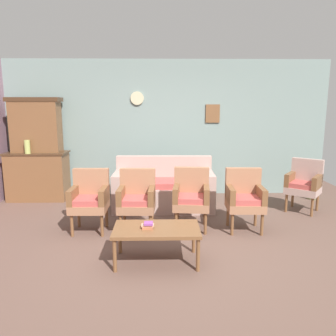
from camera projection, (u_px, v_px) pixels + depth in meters
ground_plane at (172, 246)px, 4.36m from camera, size 7.68×7.68×0.00m
wall_back_with_decor at (168, 128)px, 6.69m from camera, size 6.40×0.09×2.70m
side_cabinet at (38, 176)px, 6.43m from camera, size 1.16×0.55×0.93m
cabinet_upper_hutch at (36, 125)px, 6.32m from camera, size 0.99×0.38×1.03m
vase_on_cabinet at (27, 147)px, 6.13m from camera, size 0.10×0.10×0.25m
floral_couch at (164, 190)px, 5.91m from camera, size 1.75×0.83×0.90m
armchair_near_cabinet at (90, 198)px, 4.80m from camera, size 0.53×0.50×0.90m
armchair_by_doorway at (137, 197)px, 4.80m from camera, size 0.54×0.51×0.90m
armchair_row_middle at (191, 196)px, 4.90m from camera, size 0.57×0.54×0.90m
armchair_near_couch_end at (245, 197)px, 4.85m from camera, size 0.54×0.51×0.90m
wingback_chair_by_fireplace at (304, 183)px, 5.71m from camera, size 0.71×0.70×0.90m
coffee_table at (157, 231)px, 3.85m from camera, size 1.00×0.56×0.42m
book_stack_on_table at (148, 225)px, 3.82m from camera, size 0.14×0.11×0.07m
floor_vase_by_wall at (314, 183)px, 6.47m from camera, size 0.23×0.23×0.65m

